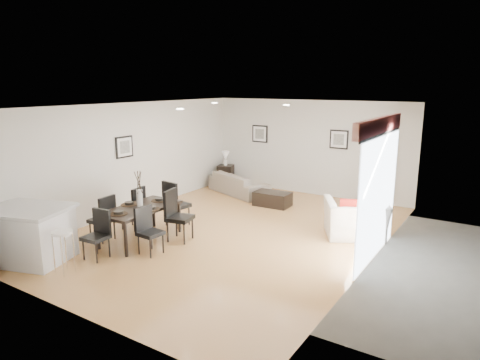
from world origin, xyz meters
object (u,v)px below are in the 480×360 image
Objects in this scene: bar_stool at (62,237)px; kitchen_island at (29,234)px; coffee_table at (272,199)px; side_table at (226,175)px; armchair at (355,219)px; dining_chair_head at (99,231)px; dining_chair_enear at (147,227)px; dining_chair_wfar at (135,206)px; sofa at (239,184)px; dining_table at (140,210)px; dining_chair_foot at (174,201)px; dining_chair_wnear at (104,216)px; dining_chair_efar at (176,212)px.

kitchen_island is at bearing -180.00° from bar_stool.
side_table reaches higher than coffee_table.
side_table is (-5.01, 2.54, -0.09)m from armchair.
dining_chair_head is (-3.63, -3.59, 0.11)m from armchair.
armchair is 1.34× the size of dining_chair_enear.
dining_chair_wfar is 1.60m from dining_chair_head.
bar_stool is at bearing 115.09° from sofa.
dining_chair_wfar reaches higher than dining_table.
dining_chair_wfar is 0.56× the size of kitchen_island.
dining_table is 1.86× the size of coffee_table.
dining_chair_enear reaches higher than bar_stool.
sofa is at bearing 89.25° from dining_chair_head.
dining_chair_wnear is at bearing 76.18° from dining_chair_foot.
dining_chair_head reaches higher than bar_stool.
kitchen_island reaches higher than coffee_table.
coffee_table is at bearing 79.50° from bar_stool.
dining_chair_foot is (0.58, 0.61, 0.05)m from dining_chair_wfar.
dining_chair_wnear is at bearing 58.15° from kitchen_island.
dining_chair_enear is at bearing 122.95° from sofa.
dining_chair_foot reaches higher than bar_stool.
dining_table is at bearing 111.75° from dining_chair_efar.
dining_chair_wfar is at bearing 58.43° from dining_chair_enear.
armchair is 1.97× the size of side_table.
side_table is at bearing 103.27° from dining_table.
side_table is at bearing -63.24° from dining_chair_foot.
dining_chair_head is at bearing 98.14° from dining_chair_foot.
dining_chair_wfar reaches higher than sofa.
armchair is at bearing 39.84° from dining_chair_head.
dining_chair_wfar reaches higher than dining_chair_wnear.
dining_table reaches higher than sofa.
dining_chair_enear is 1.58m from dining_chair_foot.
sofa is 1.95× the size of dining_chair_efar.
kitchen_island is at bearing -15.81° from dining_chair_wfar.
dining_chair_foot is at bearing 26.66° from dining_chair_enear.
dining_chair_wfar reaches higher than side_table.
dining_chair_wfar is 0.84m from dining_chair_foot.
dining_chair_wfar is (-0.21, -3.85, 0.23)m from sofa.
kitchen_island is (-1.54, -1.41, -0.00)m from dining_chair_enear.
dining_chair_enear is at bearing 47.54° from dining_chair_wfar.
bar_stool reaches higher than dining_table.
dining_chair_foot reaches higher than sofa.
dining_chair_wfar reaches higher than armchair.
kitchen_island is 0.99m from bar_stool.
dining_chair_head is 1.21× the size of bar_stool.
dining_chair_wnear reaches higher than coffee_table.
bar_stool is at bearing 20.61° from dining_chair_wnear.
armchair is at bearing -149.62° from dining_chair_foot.
coffee_table is at bearing -20.84° from dining_chair_efar.
bar_stool is (0.05, -0.77, 0.14)m from dining_chair_head.
kitchen_island is at bearing -145.38° from dining_chair_head.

